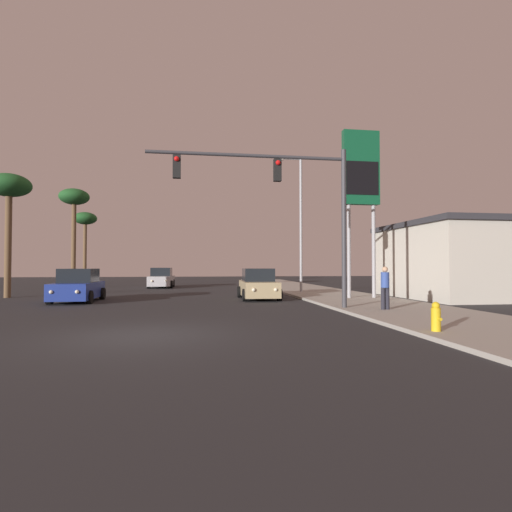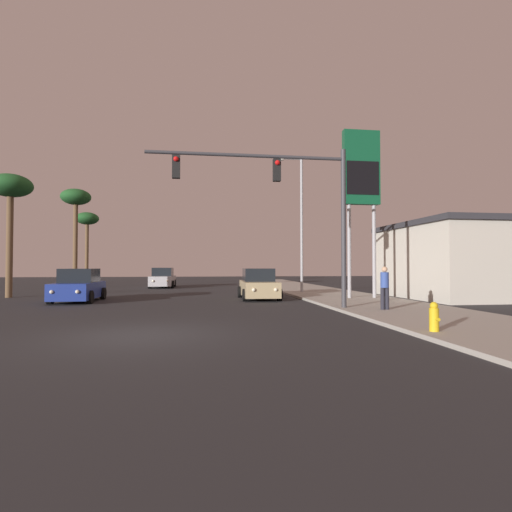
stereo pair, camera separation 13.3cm
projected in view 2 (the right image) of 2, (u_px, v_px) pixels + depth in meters
The scene contains 14 objects.
ground_plane at pixel (139, 335), 10.38m from camera, with size 120.00×120.00×0.00m, color #28282B.
sidewalk_right at pixel (348, 298), 21.60m from camera, with size 5.00×60.00×0.12m.
building_gas_station at pixel (486, 260), 23.09m from camera, with size 10.30×8.30×4.30m.
car_blue at pixel (79, 287), 20.36m from camera, with size 2.04×4.33×1.68m.
car_silver at pixel (163, 279), 33.86m from camera, with size 2.04×4.34×1.68m.
car_tan at pixel (259, 285), 21.97m from camera, with size 2.04×4.33×1.68m.
traffic_light_mast at pixel (288, 193), 16.08m from camera, with size 8.07×0.36×6.50m.
street_lamp at pixel (300, 217), 26.57m from camera, with size 1.74×0.24×9.00m.
gas_station_sign at pixel (361, 177), 21.45m from camera, with size 2.00×0.42×9.00m.
fire_hydrant at pixel (434, 317), 10.30m from camera, with size 0.24×0.34×0.76m.
pedestrian_on_sidewalk at pixel (385, 286), 15.51m from camera, with size 0.34×0.32×1.67m.
palm_tree_near at pixel (10, 191), 23.11m from camera, with size 2.40×2.40×7.15m.
palm_tree_mid at pixel (76, 202), 33.12m from camera, with size 2.40×2.40×8.23m.
palm_tree_far at pixel (87, 222), 42.76m from camera, with size 2.40×2.40×7.60m.
Camera 2 is at (1.57, -10.75, 1.80)m, focal length 28.00 mm.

